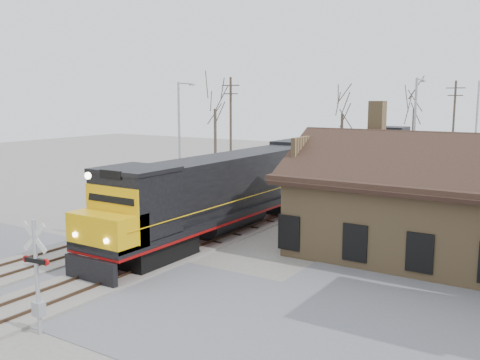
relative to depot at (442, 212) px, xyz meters
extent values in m
plane|color=gray|center=(-11.99, -12.00, -2.41)|extent=(140.00, 140.00, 0.00)
cube|color=slate|center=(-11.99, -12.00, -2.39)|extent=(60.00, 9.00, 0.03)
cube|color=gray|center=(-11.99, 3.00, -2.35)|extent=(3.40, 90.00, 0.12)
cube|color=#473323|center=(-12.71, 3.00, -2.24)|extent=(0.08, 90.00, 0.14)
cube|color=#473323|center=(-11.27, 3.00, -2.24)|extent=(0.08, 90.00, 0.14)
cube|color=gray|center=(-16.49, 3.00, -2.35)|extent=(3.40, 90.00, 0.12)
cube|color=#473323|center=(-17.21, 3.00, -2.24)|extent=(0.08, 90.00, 0.14)
cube|color=#473323|center=(-15.77, 3.00, -2.24)|extent=(0.08, 90.00, 0.14)
cube|color=olive|center=(0.01, 0.00, -0.41)|extent=(14.00, 8.00, 4.00)
cube|color=black|center=(0.01, 0.00, 1.69)|extent=(15.20, 9.20, 0.30)
cube|color=black|center=(0.01, -2.30, 2.69)|extent=(15.00, 4.71, 2.66)
cube|color=black|center=(0.01, 2.30, 2.69)|extent=(15.00, 4.71, 2.66)
cube|color=olive|center=(-3.99, 1.50, 4.39)|extent=(0.80, 0.80, 2.20)
cube|color=black|center=(-11.99, -8.26, -1.81)|extent=(2.72, 4.35, 1.09)
cube|color=black|center=(-11.99, 5.89, -1.81)|extent=(2.72, 4.35, 1.09)
cube|color=black|center=(-11.99, -1.19, -0.94)|extent=(3.27, 21.77, 0.38)
cube|color=maroon|center=(-11.99, -1.19, -1.18)|extent=(3.29, 21.77, 0.13)
cube|color=black|center=(-11.99, 0.17, 0.75)|extent=(2.83, 15.78, 3.05)
cube|color=black|center=(-11.99, -9.24, 0.75)|extent=(3.27, 3.05, 3.05)
cube|color=#F1B70C|center=(-11.99, -11.09, -0.18)|extent=(3.27, 1.96, 1.52)
cube|color=black|center=(-11.99, -12.17, -1.81)|extent=(3.05, 0.25, 1.09)
cylinder|color=#FFF2CC|center=(-11.99, -12.09, 2.38)|extent=(0.30, 0.10, 0.30)
cube|color=black|center=(-11.99, 14.01, -1.81)|extent=(2.72, 4.35, 1.09)
cube|color=black|center=(-11.99, 28.16, -1.81)|extent=(2.72, 4.35, 1.09)
cube|color=black|center=(-11.99, 21.08, -0.94)|extent=(3.27, 21.77, 0.38)
cube|color=maroon|center=(-11.99, 21.08, -1.18)|extent=(3.29, 21.77, 0.13)
cube|color=black|center=(-11.99, 22.44, 0.75)|extent=(2.83, 15.78, 3.05)
cube|color=black|center=(-11.99, 13.03, 0.75)|extent=(3.27, 3.05, 3.05)
cube|color=black|center=(-11.99, 11.18, -0.18)|extent=(3.27, 1.96, 1.52)
cube|color=black|center=(-11.99, 10.10, -1.81)|extent=(3.05, 0.25, 1.09)
cylinder|color=#A5A8AD|center=(-9.59, -16.60, -0.38)|extent=(0.14, 0.14, 4.05)
cube|color=silver|center=(-9.59, -16.60, 1.04)|extent=(1.06, 0.18, 1.06)
cube|color=silver|center=(-9.59, -16.60, 1.04)|extent=(1.06, 0.18, 1.06)
cube|color=black|center=(-9.59, -16.60, 0.23)|extent=(0.92, 0.27, 0.15)
cylinder|color=#B20C0C|center=(-10.05, -16.67, 0.23)|extent=(0.25, 0.11, 0.24)
cylinder|color=#B20C0C|center=(-9.14, -16.54, 0.23)|extent=(0.25, 0.11, 0.24)
cube|color=#A5A8AD|center=(-9.59, -16.60, -1.49)|extent=(0.41, 0.30, 0.51)
cylinder|color=#A5A8AD|center=(-17.29, -6.31, -0.40)|extent=(0.14, 0.14, 4.01)
cube|color=silver|center=(-17.29, -6.31, 1.00)|extent=(1.04, 0.23, 1.05)
cube|color=silver|center=(-17.29, -6.31, 1.00)|extent=(1.04, 0.23, 1.05)
cube|color=black|center=(-17.29, -6.31, 0.20)|extent=(0.91, 0.31, 0.15)
cylinder|color=#B20C0C|center=(-16.85, -6.39, 0.20)|extent=(0.25, 0.12, 0.24)
cylinder|color=#B20C0C|center=(-17.73, -6.23, 0.20)|extent=(0.25, 0.12, 0.24)
cube|color=#A5A8AD|center=(-17.29, -6.31, -1.50)|extent=(0.40, 0.30, 0.50)
cylinder|color=#A5A8AD|center=(-20.68, 4.72, 2.22)|extent=(0.18, 0.18, 9.25)
cylinder|color=#A5A8AD|center=(-20.68, 5.62, 6.74)|extent=(0.12, 1.80, 0.12)
cube|color=#A5A8AD|center=(-20.68, 6.42, 6.64)|extent=(0.25, 0.50, 0.12)
cylinder|color=#A5A8AD|center=(-4.18, 10.03, 2.30)|extent=(0.18, 0.18, 9.41)
cylinder|color=#A5A8AD|center=(-4.18, 10.93, 6.90)|extent=(0.12, 1.80, 0.12)
cube|color=#A5A8AD|center=(-4.18, 11.73, 6.80)|extent=(0.25, 0.50, 0.12)
cylinder|color=#A5A8AD|center=(-2.15, 22.26, 2.33)|extent=(0.18, 0.18, 9.47)
cylinder|color=#382D23|center=(-23.54, 16.21, 2.60)|extent=(0.24, 0.24, 10.01)
cube|color=#382D23|center=(-23.54, 16.21, 6.80)|extent=(2.00, 0.10, 0.10)
cube|color=#382D23|center=(-23.54, 16.21, 6.00)|extent=(1.60, 0.10, 0.10)
cylinder|color=#382D23|center=(-6.44, 34.66, 2.52)|extent=(0.24, 0.24, 9.86)
cube|color=#382D23|center=(-6.44, 34.66, 6.65)|extent=(2.00, 0.10, 0.10)
cube|color=#382D23|center=(-6.44, 34.66, 5.85)|extent=(1.60, 0.10, 0.10)
cylinder|color=#382D23|center=(-28.20, 20.12, 1.01)|extent=(0.32, 0.32, 6.83)
cylinder|color=#382D23|center=(-16.63, 27.77, 0.75)|extent=(0.32, 0.32, 6.32)
cylinder|color=#382D23|center=(-10.73, 34.55, 0.95)|extent=(0.32, 0.32, 6.72)
camera|label=1|loc=(5.67, -27.54, 5.72)|focal=40.00mm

